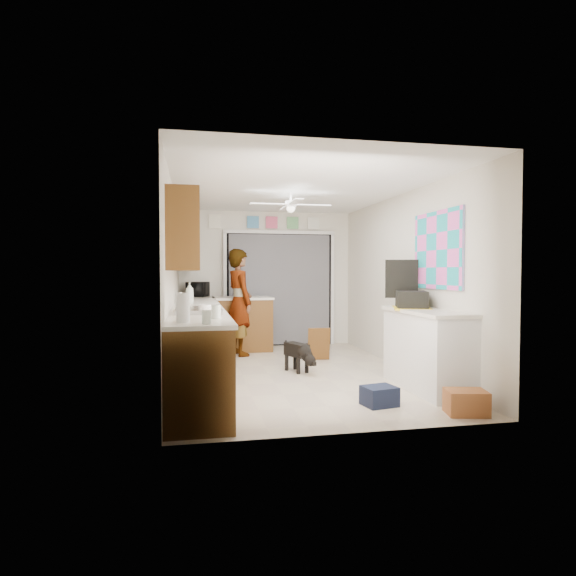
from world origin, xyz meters
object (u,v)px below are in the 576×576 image
microwave (198,289)px  paper_towel_roll (183,308)px  cup (205,310)px  suitcase (411,299)px  soap_bottle (190,293)px  cardboard_box (466,402)px  navy_crate (379,396)px  dog (297,356)px  man (240,302)px

microwave → paper_towel_roll: 4.31m
microwave → cup: 3.58m
cup → paper_towel_roll: 0.77m
microwave → suitcase: size_ratio=0.99×
soap_bottle → suitcase: 2.99m
microwave → cardboard_box: size_ratio=1.25×
navy_crate → cardboard_box: bearing=-32.5°
cardboard_box → dog: dog is taller
soap_bottle → suitcase: soap_bottle is taller
soap_bottle → navy_crate: bearing=-48.3°
microwave → man: size_ratio=0.27×
dog → navy_crate: bearing=-98.0°
soap_bottle → navy_crate: size_ratio=0.94×
cup → man: 2.95m
cup → dog: cup is taller
cup → cardboard_box: bearing=-19.4°
soap_bottle → microwave: bearing=85.8°
microwave → soap_bottle: bearing=-169.7°
cup → man: man is taller
paper_towel_roll → soap_bottle: bearing=89.0°
microwave → paper_towel_roll: bearing=-167.9°
cardboard_box → soap_bottle: bearing=135.3°
suitcase → man: (-1.91, 2.39, -0.16)m
navy_crate → cup: bearing=166.6°
cup → navy_crate: (1.76, -0.42, -0.89)m
cardboard_box → navy_crate: (-0.71, 0.45, -0.02)m
paper_towel_roll → suitcase: 3.01m
suitcase → navy_crate: 1.52m
navy_crate → man: size_ratio=0.19×
microwave → dog: (1.32, -2.18, -0.85)m
cup → man: bearing=77.6°
cup → cardboard_box: (2.48, -0.87, -0.87)m
cup → navy_crate: bearing=-13.4°
microwave → suitcase: (2.58, -3.09, -0.03)m
microwave → cup: size_ratio=3.54×
soap_bottle → dog: 1.73m
man → soap_bottle: bearing=127.8°
dog → microwave: bearing=98.4°
paper_towel_roll → navy_crate: (1.97, 0.31, -0.97)m
suitcase → navy_crate: (-0.78, -0.90, -0.94)m
microwave → cup: bearing=-165.0°
soap_bottle → paper_towel_roll: 2.48m
paper_towel_roll → cardboard_box: size_ratio=0.68×
soap_bottle → cup: (0.17, -1.75, -0.10)m
cup → dog: (1.28, 1.40, -0.77)m
paper_towel_roll → dog: (1.49, 2.13, -0.85)m
paper_towel_roll → navy_crate: 2.22m
navy_crate → dog: bearing=104.8°
cardboard_box → man: bearing=116.1°
soap_bottle → cup: soap_bottle is taller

